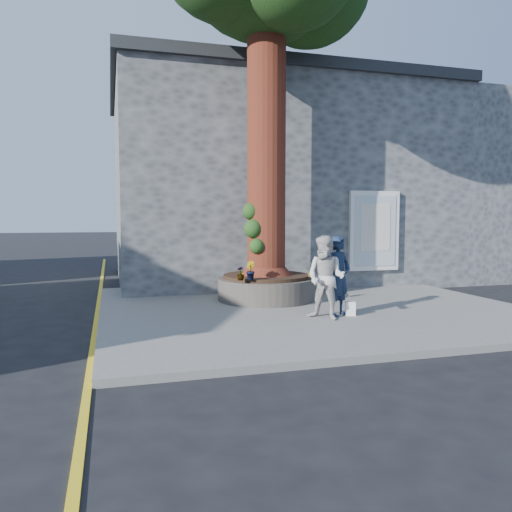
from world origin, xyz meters
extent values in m
plane|color=black|center=(0.00, 0.00, 0.00)|extent=(120.00, 120.00, 0.00)
cube|color=slate|center=(1.50, 1.00, 0.06)|extent=(9.00, 8.00, 0.12)
cube|color=yellow|center=(-3.05, 1.00, 0.00)|extent=(0.10, 30.00, 0.01)
cube|color=#47494B|center=(2.50, 7.20, 3.00)|extent=(10.00, 8.00, 6.00)
cube|color=black|center=(2.50, 7.20, 6.15)|extent=(10.30, 8.30, 0.30)
cube|color=white|center=(4.30, 3.14, 1.70)|extent=(1.50, 0.12, 2.20)
cube|color=silver|center=(4.30, 3.08, 1.70)|extent=(1.25, 0.04, 1.95)
cube|color=silver|center=(4.30, 3.06, 1.80)|extent=(0.90, 0.02, 1.30)
cube|color=#47494B|center=(10.50, 7.20, 3.00)|extent=(6.00, 8.00, 6.00)
cylinder|color=black|center=(0.80, 2.00, 0.38)|extent=(2.30, 2.30, 0.52)
cylinder|color=black|center=(0.80, 2.00, 0.68)|extent=(2.04, 2.04, 0.08)
cylinder|color=#482212|center=(0.80, 2.00, 4.47)|extent=(0.90, 0.90, 7.50)
cone|color=#482212|center=(0.80, 2.00, 1.07)|extent=(1.24, 1.24, 0.70)
sphere|color=#1E3C14|center=(0.42, 1.80, 1.82)|extent=(0.44, 0.44, 0.44)
sphere|color=#1E3C14|center=(0.48, 1.70, 1.42)|extent=(0.36, 0.36, 0.36)
sphere|color=#1E3C14|center=(0.40, 1.92, 2.22)|extent=(0.40, 0.40, 0.40)
imported|color=#16243E|center=(1.62, -0.24, 0.92)|extent=(0.70, 0.62, 1.60)
imported|color=beige|center=(1.22, -0.49, 0.93)|extent=(0.98, 0.99, 1.62)
cube|color=white|center=(1.84, -0.32, 0.26)|extent=(0.23, 0.18, 0.28)
imported|color=gray|center=(0.86, 2.85, 0.93)|extent=(0.26, 0.25, 0.41)
imported|color=gray|center=(0.16, 1.15, 0.93)|extent=(0.26, 0.26, 0.42)
imported|color=gray|center=(-0.05, 1.15, 0.87)|extent=(0.19, 0.19, 0.30)
imported|color=gray|center=(1.65, 1.26, 0.85)|extent=(0.27, 0.29, 0.27)
camera|label=1|loc=(-2.74, -9.25, 2.11)|focal=35.00mm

